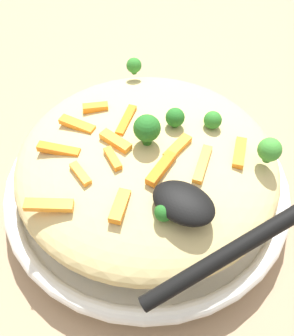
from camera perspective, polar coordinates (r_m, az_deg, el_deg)
ground_plane at (r=0.48m, az=0.00°, el=-4.31°), size 2.40×2.40×0.00m
serving_bowl at (r=0.47m, az=0.00°, el=-2.88°), size 0.30×0.30×0.04m
pasta_mound at (r=0.43m, az=0.00°, el=0.52°), size 0.26×0.26×0.06m
carrot_piece_0 at (r=0.43m, az=-2.77°, el=6.30°), size 0.02×0.04×0.01m
carrot_piece_1 at (r=0.40m, az=7.31°, el=0.50°), size 0.02×0.04×0.01m
carrot_piece_2 at (r=0.39m, az=1.86°, el=-0.06°), size 0.01×0.04×0.01m
carrot_piece_3 at (r=0.40m, az=4.04°, el=2.72°), size 0.01×0.03×0.01m
carrot_piece_4 at (r=0.40m, az=-4.53°, el=1.24°), size 0.03×0.02×0.01m
carrot_piece_5 at (r=0.42m, az=-11.56°, el=2.37°), size 0.04×0.02×0.01m
carrot_piece_6 at (r=0.44m, az=-9.20°, el=5.66°), size 0.04×0.01×0.01m
carrot_piece_7 at (r=0.45m, az=-6.81°, el=7.93°), size 0.02×0.02×0.01m
carrot_piece_8 at (r=0.41m, az=-4.16°, el=3.54°), size 0.03×0.01×0.01m
carrot_piece_9 at (r=0.37m, az=-3.60°, el=-5.03°), size 0.02×0.03×0.01m
carrot_piece_10 at (r=0.42m, az=12.11°, el=1.99°), size 0.02×0.04×0.01m
carrot_piece_11 at (r=0.38m, az=-12.84°, el=-4.78°), size 0.04×0.03×0.01m
carrot_piece_12 at (r=0.39m, az=-8.76°, el=-0.77°), size 0.03×0.02×0.01m
broccoli_floret_0 at (r=0.42m, az=3.73°, el=6.64°), size 0.02×0.02×0.02m
broccoli_floret_1 at (r=0.43m, az=8.66°, el=6.24°), size 0.02×0.02×0.02m
broccoli_floret_2 at (r=0.36m, az=2.24°, el=-5.87°), size 0.02×0.02×0.02m
broccoli_floret_3 at (r=0.40m, az=0.16°, el=5.57°), size 0.03×0.03×0.03m
broccoli_floret_4 at (r=0.41m, az=15.87°, el=2.31°), size 0.02×0.02×0.03m
broccoli_floret_5 at (r=0.49m, az=-1.73°, el=13.36°), size 0.02×0.02×0.02m
serving_spoon at (r=0.34m, az=6.62°, el=-6.56°), size 0.12×0.12×0.06m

